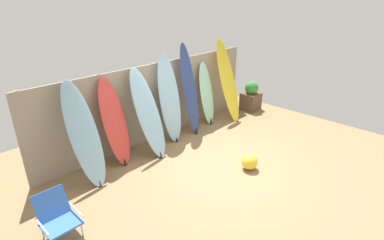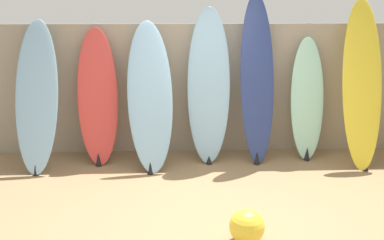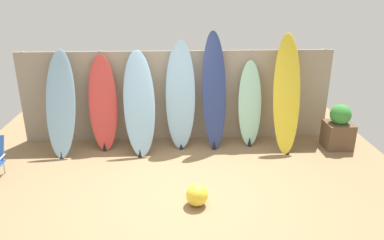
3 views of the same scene
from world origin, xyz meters
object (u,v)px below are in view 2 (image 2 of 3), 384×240
at_px(surfboard_navy_4, 257,81).
at_px(surfboard_seafoam_5, 307,100).
at_px(surfboard_red_1, 98,98).
at_px(surfboard_skyblue_3, 209,87).
at_px(surfboard_yellow_6, 362,83).
at_px(surfboard_skyblue_0, 37,97).
at_px(beach_ball, 247,226).
at_px(surfboard_skyblue_2, 150,96).

xyz_separation_m(surfboard_navy_4, surfboard_seafoam_5, (0.71, 0.07, -0.28)).
xyz_separation_m(surfboard_red_1, surfboard_skyblue_3, (1.46, -0.01, 0.14)).
height_order(surfboard_navy_4, surfboard_yellow_6, surfboard_navy_4).
height_order(surfboard_skyblue_0, beach_ball, surfboard_skyblue_0).
distance_m(surfboard_skyblue_2, surfboard_skyblue_3, 0.78).
bearing_deg(beach_ball, surfboard_skyblue_0, 140.66).
xyz_separation_m(surfboard_red_1, surfboard_navy_4, (2.09, -0.04, 0.21)).
distance_m(surfboard_red_1, surfboard_skyblue_3, 1.46).
relative_size(surfboard_skyblue_2, surfboard_navy_4, 0.85).
distance_m(surfboard_red_1, surfboard_yellow_6, 3.45).
bearing_deg(surfboard_yellow_6, surfboard_seafoam_5, 163.80).
relative_size(surfboard_skyblue_0, surfboard_skyblue_2, 1.01).
height_order(surfboard_skyblue_3, beach_ball, surfboard_skyblue_3).
relative_size(surfboard_skyblue_0, surfboard_skyblue_3, 0.92).
height_order(surfboard_navy_4, beach_ball, surfboard_navy_4).
bearing_deg(surfboard_navy_4, surfboard_skyblue_2, -174.19).
bearing_deg(surfboard_skyblue_3, surfboard_skyblue_0, -175.98).
distance_m(surfboard_navy_4, surfboard_yellow_6, 1.35).
relative_size(surfboard_red_1, surfboard_yellow_6, 0.83).
relative_size(surfboard_skyblue_0, surfboard_seafoam_5, 1.15).
bearing_deg(surfboard_navy_4, beach_ball, -102.06).
distance_m(surfboard_skyblue_2, surfboard_yellow_6, 2.75).
relative_size(surfboard_yellow_6, beach_ball, 6.69).
distance_m(surfboard_skyblue_2, surfboard_seafoam_5, 2.12).
height_order(surfboard_skyblue_2, surfboard_navy_4, surfboard_navy_4).
bearing_deg(surfboard_skyblue_0, surfboard_seafoam_5, 3.30).
bearing_deg(surfboard_skyblue_3, surfboard_seafoam_5, 2.12).
xyz_separation_m(surfboard_skyblue_2, beach_ball, (0.95, -1.94, -0.76)).
bearing_deg(surfboard_red_1, surfboard_seafoam_5, 0.76).
bearing_deg(surfboard_yellow_6, beach_ball, -132.36).
xyz_separation_m(surfboard_skyblue_0, beach_ball, (2.38, -1.95, -0.77)).
relative_size(surfboard_skyblue_3, surfboard_yellow_6, 0.95).
distance_m(surfboard_skyblue_0, surfboard_navy_4, 2.83).
bearing_deg(surfboard_skyblue_2, surfboard_seafoam_5, 5.88).
xyz_separation_m(surfboard_skyblue_3, beach_ball, (0.19, -2.10, -0.85)).
distance_m(surfboard_red_1, surfboard_seafoam_5, 2.80).
distance_m(surfboard_skyblue_0, surfboard_seafoam_5, 3.54).
height_order(surfboard_skyblue_3, surfboard_seafoam_5, surfboard_skyblue_3).
height_order(surfboard_skyblue_0, surfboard_skyblue_2, surfboard_skyblue_0).
bearing_deg(surfboard_navy_4, surfboard_yellow_6, -4.75).
distance_m(surfboard_red_1, beach_ball, 2.77).
bearing_deg(surfboard_red_1, surfboard_skyblue_2, -14.47).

